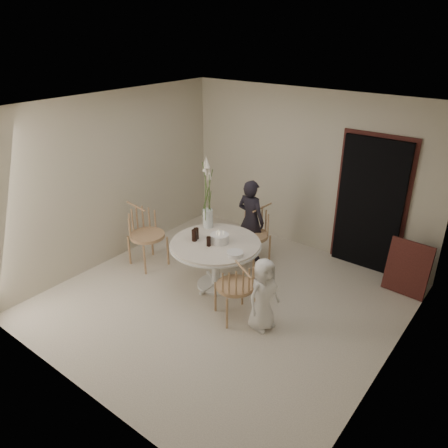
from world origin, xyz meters
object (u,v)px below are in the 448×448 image
Objects in this scene: chair_left at (142,227)px; flower_vase at (208,200)px; table at (215,249)px; chair_far at (257,227)px; boy at (263,294)px; girl at (251,220)px; birthday_cake at (220,238)px; chair_right at (239,285)px.

chair_left is 0.84× the size of flower_vase.
table is 1.38× the size of chair_left.
chair_far is at bearing 56.94° from flower_vase.
flower_vase reaches higher than table.
boy is at bearing -86.50° from chair_left.
girl is at bearing -38.70° from chair_left.
table is at bearing 80.64° from boy.
table is 1.44× the size of chair_far.
boy is at bearing -22.48° from birthday_cake.
table is 0.77m from flower_vase.
chair_right is at bearing 122.66° from girl.
table is 0.97× the size of girl.
chair_right is 0.33m from boy.
chair_far is 0.67× the size of girl.
chair_right is 2.20m from chair_left.
chair_left is at bearing -172.83° from birthday_cake.
chair_right is 0.64× the size of girl.
chair_right is at bearing -32.17° from table.
chair_far is 1.70m from chair_right.
table is at bearing -92.47° from chair_right.
chair_right is 1.76m from girl.
table is 1.03m from chair_far.
chair_left reaches higher than chair_right.
boy is 1.81m from flower_vase.
boy is at bearing -20.05° from table.
chair_far is 0.15m from girl.
chair_far is (0.04, 1.03, -0.02)m from table.
table is 0.93m from chair_right.
chair_far is 1.78m from boy.
girl is at bearing -176.01° from chair_far.
chair_far is 1.02m from birthday_cake.
table is 4.96× the size of birthday_cake.
flower_vase is at bearing 141.21° from table.
table is 1.40m from chair_left.
table is 1.17m from boy.
boy is at bearing 132.46° from girl.
chair_right is (0.78, -0.49, -0.05)m from table.
flower_vase is (-0.42, 0.33, 0.56)m from table.
chair_left is at bearing 94.97° from boy.
chair_right reaches higher than table.
flower_vase is (-0.47, 0.30, 0.38)m from birthday_cake.
girl is 1.39× the size of boy.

